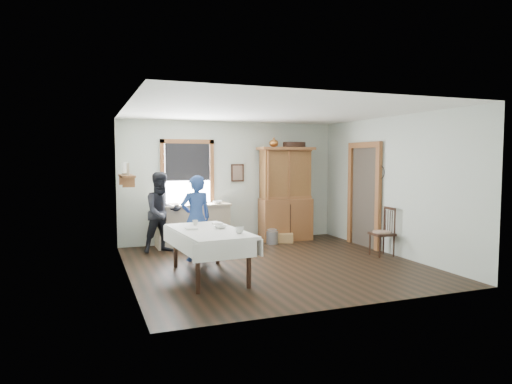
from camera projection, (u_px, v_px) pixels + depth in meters
room at (274, 189)px, 8.02m from camera, size 5.01×5.01×2.70m
window at (188, 170)px, 9.94m from camera, size 1.18×0.07×1.48m
doorway at (364, 192)px, 9.69m from camera, size 0.09×1.14×2.22m
wall_shelf at (126, 175)px, 8.60m from camera, size 0.24×1.00×0.44m
framed_picture at (238, 173)px, 10.35m from camera, size 0.30×0.04×0.40m
rug_beater at (380, 166)px, 9.13m from camera, size 0.01×0.27×0.27m
work_counter at (193, 225)px, 9.76m from camera, size 1.59×0.61×0.91m
china_hutch at (286, 194)px, 10.46m from camera, size 1.28×0.66×2.13m
dining_table at (209, 253)px, 7.23m from camera, size 1.14×1.96×0.75m
spindle_chair at (382, 232)px, 8.79m from camera, size 0.46×0.46×0.94m
pail at (272, 238)px, 10.02m from camera, size 0.29×0.29×0.28m
wicker_basket at (285, 238)px, 10.19m from camera, size 0.41×0.36×0.20m
woman_blue at (196, 221)px, 8.37m from camera, size 0.56×0.40×1.46m
figure_dark at (162, 215)px, 9.10m from camera, size 0.84×0.73×1.49m
table_cup_a at (239, 230)px, 6.86m from camera, size 0.16×0.16×0.10m
table_cup_b at (195, 223)px, 7.70m from camera, size 0.10×0.10×0.09m
table_bowl at (220, 227)px, 7.34m from camera, size 0.28×0.28×0.06m
counter_book at (170, 204)px, 9.69m from camera, size 0.17×0.22×0.02m
counter_bowl at (217, 202)px, 9.76m from camera, size 0.25×0.25×0.06m
shelf_bowl at (126, 173)px, 8.60m from camera, size 0.22×0.22×0.05m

